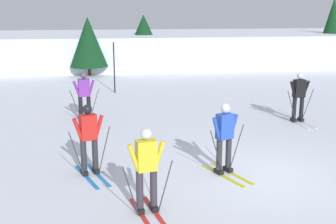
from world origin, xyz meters
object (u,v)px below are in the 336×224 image
at_px(skier_purple, 84,94).
at_px(skier_red, 88,136).
at_px(trail_marker_pole, 114,68).
at_px(conifer_far_right, 88,42).
at_px(conifer_far_centre, 144,34).
at_px(skier_black, 299,96).
at_px(skier_yellow, 147,168).
at_px(conifer_far_left, 332,25).
at_px(skier_blue, 225,137).

relative_size(skier_purple, skier_red, 1.00).
relative_size(trail_marker_pole, conifer_far_right, 0.70).
relative_size(conifer_far_right, conifer_far_centre, 0.99).
height_order(skier_purple, conifer_far_centre, conifer_far_centre).
height_order(skier_black, skier_yellow, same).
bearing_deg(conifer_far_centre, conifer_far_left, -1.34).
distance_m(skier_red, skier_blue, 3.21).
xyz_separation_m(trail_marker_pole, conifer_far_left, (14.21, 7.67, 1.46)).
bearing_deg(skier_yellow, conifer_far_right, 96.17).
xyz_separation_m(skier_red, conifer_far_centre, (2.63, 17.83, 1.12)).
relative_size(skier_red, skier_black, 1.00).
distance_m(conifer_far_left, conifer_far_centre, 12.29).
relative_size(skier_blue, trail_marker_pole, 0.75).
bearing_deg(conifer_far_centre, skier_yellow, -94.11).
bearing_deg(trail_marker_pole, skier_black, -43.85).
distance_m(skier_purple, conifer_far_centre, 13.21).
bearing_deg(conifer_far_left, skier_yellow, -124.85).
distance_m(skier_red, skier_black, 7.92).
bearing_deg(conifer_far_left, conifer_far_right, -170.93).
xyz_separation_m(skier_red, skier_yellow, (1.20, -2.16, -0.04)).
height_order(trail_marker_pole, conifer_far_left, conifer_far_left).
distance_m(skier_blue, trail_marker_pole, 10.52).
distance_m(skier_red, trail_marker_pole, 9.89).
xyz_separation_m(skier_purple, skier_blue, (3.56, -5.37, -0.04)).
relative_size(skier_purple, conifer_far_left, 0.39).
relative_size(skier_red, conifer_far_right, 0.53).
distance_m(skier_yellow, conifer_far_centre, 20.07).
xyz_separation_m(trail_marker_pole, conifer_far_centre, (1.93, 7.96, 0.93)).
bearing_deg(skier_black, conifer_far_centre, 106.97).
bearing_deg(conifer_far_centre, trail_marker_pole, -103.65).
height_order(skier_blue, conifer_far_left, conifer_far_left).
distance_m(skier_blue, conifer_far_centre, 18.23).
relative_size(trail_marker_pole, conifer_far_left, 0.52).
distance_m(skier_purple, skier_blue, 6.45).
relative_size(skier_blue, conifer_far_left, 0.39).
xyz_separation_m(skier_black, conifer_far_centre, (-4.24, 13.89, 1.15)).
relative_size(skier_red, conifer_far_left, 0.39).
distance_m(skier_red, skier_yellow, 2.47).
height_order(skier_purple, skier_blue, same).
height_order(skier_purple, conifer_far_right, conifer_far_right).
xyz_separation_m(skier_black, skier_yellow, (-5.68, -6.09, -0.00)).
relative_size(skier_purple, trail_marker_pole, 0.75).
bearing_deg(trail_marker_pole, conifer_far_centre, 76.35).
bearing_deg(skier_yellow, skier_blue, 42.17).
relative_size(skier_red, trail_marker_pole, 0.75).
bearing_deg(conifer_far_right, conifer_far_centre, 40.07).
bearing_deg(skier_blue, skier_red, 173.61).
height_order(skier_purple, skier_red, same).
xyz_separation_m(skier_red, skier_black, (6.87, 3.94, -0.04)).
xyz_separation_m(conifer_far_left, conifer_far_right, (-15.57, -2.49, -0.72)).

